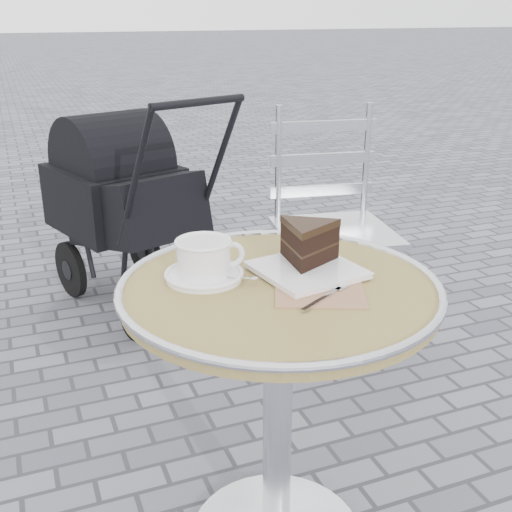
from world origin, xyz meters
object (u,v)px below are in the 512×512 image
object	(u,v)px
cappuccino_set	(205,261)
bistro_chair	(328,201)
cafe_table	(278,350)
cake_plate_set	(308,249)
baby_stroller	(127,209)

from	to	relation	value
cappuccino_set	bistro_chair	xyz separation A→B (m)	(0.78, 0.88, -0.18)
cafe_table	cappuccino_set	distance (m)	0.27
cake_plate_set	bistro_chair	world-z (taller)	bistro_chair
cappuccino_set	bistro_chair	bearing A→B (deg)	52.98
cafe_table	bistro_chair	size ratio (longest dim) A/B	0.77
cappuccino_set	baby_stroller	world-z (taller)	baby_stroller
baby_stroller	cafe_table	bearing A→B (deg)	-107.27
cake_plate_set	cappuccino_set	bearing A→B (deg)	160.20
bistro_chair	cafe_table	bearing A→B (deg)	-113.43
cake_plate_set	baby_stroller	world-z (taller)	baby_stroller
cappuccino_set	baby_stroller	xyz separation A→B (m)	(0.10, 1.53, -0.32)
cappuccino_set	bistro_chair	size ratio (longest dim) A/B	0.19
cake_plate_set	bistro_chair	xyz separation A→B (m)	(0.54, 0.92, -0.19)
cafe_table	baby_stroller	distance (m)	1.63
cafe_table	cake_plate_set	distance (m)	0.24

